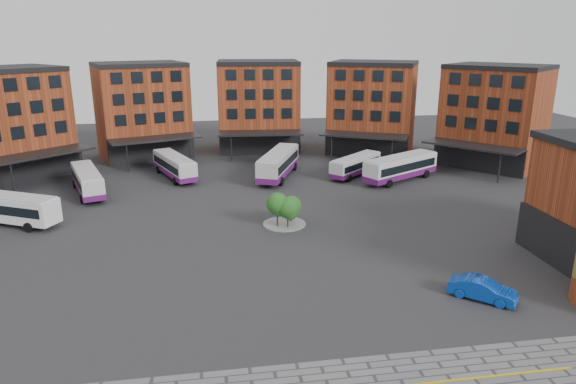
{
  "coord_description": "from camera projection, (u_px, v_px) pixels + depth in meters",
  "views": [
    {
      "loc": [
        -5.35,
        -36.68,
        18.66
      ],
      "look_at": [
        2.11,
        10.31,
        4.0
      ],
      "focal_mm": 32.0,
      "sensor_mm": 36.0,
      "label": 1
    }
  ],
  "objects": [
    {
      "name": "tree_island",
      "position": [
        285.0,
        208.0,
        51.6
      ],
      "size": [
        4.4,
        4.4,
        3.62
      ],
      "color": "gray",
      "rests_on": "ground"
    },
    {
      "name": "bus_a",
      "position": [
        8.0,
        207.0,
        52.13
      ],
      "size": [
        11.06,
        7.27,
        3.14
      ],
      "rotation": [
        0.0,
        0.0,
        1.1
      ],
      "color": "white",
      "rests_on": "ground"
    },
    {
      "name": "main_building",
      "position": [
        211.0,
        117.0,
        74.17
      ],
      "size": [
        94.14,
        42.48,
        14.6
      ],
      "color": "#953D20",
      "rests_on": "ground"
    },
    {
      "name": "bus_f",
      "position": [
        401.0,
        167.0,
        67.85
      ],
      "size": [
        11.7,
        8.28,
        3.36
      ],
      "rotation": [
        0.0,
        0.0,
        -1.05
      ],
      "color": "white",
      "rests_on": "ground"
    },
    {
      "name": "blue_car",
      "position": [
        483.0,
        289.0,
        37.53
      ],
      "size": [
        4.74,
        4.38,
        1.58
      ],
      "primitive_type": "imported",
      "rotation": [
        0.0,
        0.0,
        0.86
      ],
      "color": "#0D3FB4",
      "rests_on": "ground"
    },
    {
      "name": "bus_e",
      "position": [
        356.0,
        165.0,
        70.36
      ],
      "size": [
        8.74,
        8.16,
        2.74
      ],
      "rotation": [
        0.0,
        0.0,
        -0.84
      ],
      "color": "silver",
      "rests_on": "ground"
    },
    {
      "name": "bus_c",
      "position": [
        174.0,
        166.0,
        69.32
      ],
      "size": [
        6.42,
        11.0,
        3.06
      ],
      "rotation": [
        0.0,
        0.0,
        0.39
      ],
      "color": "silver",
      "rests_on": "ground"
    },
    {
      "name": "bus_b",
      "position": [
        87.0,
        181.0,
        62.22
      ],
      "size": [
        5.92,
        11.07,
        3.06
      ],
      "rotation": [
        0.0,
        0.0,
        0.33
      ],
      "color": "silver",
      "rests_on": "ground"
    },
    {
      "name": "ground",
      "position": [
        282.0,
        279.0,
        40.91
      ],
      "size": [
        160.0,
        160.0,
        0.0
      ],
      "primitive_type": "plane",
      "color": "#28282B",
      "rests_on": "ground"
    },
    {
      "name": "bus_d",
      "position": [
        279.0,
        163.0,
        69.5
      ],
      "size": [
        7.37,
        12.58,
        3.5
      ],
      "rotation": [
        0.0,
        0.0,
        -0.39
      ],
      "color": "silver",
      "rests_on": "ground"
    }
  ]
}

